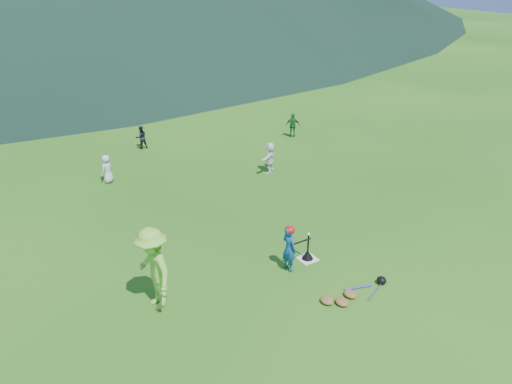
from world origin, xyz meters
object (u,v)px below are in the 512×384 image
fielder_b (141,137)px  batting_tee (308,255)px  fielder_c (293,125)px  equipment_pile (351,294)px  home_plate (307,259)px  batter_child (289,249)px  fielder_d (270,157)px  adult_coach (153,269)px  fielder_a (107,169)px

fielder_b → batting_tee: bearing=94.9°
fielder_c → equipment_pile: size_ratio=0.57×
home_plate → equipment_pile: (-0.10, -1.77, 0.06)m
batter_child → fielder_b: size_ratio=1.26×
fielder_d → adult_coach: bearing=1.6°
adult_coach → batting_tee: size_ratio=2.84×
adult_coach → fielder_b: (3.25, 9.78, -0.49)m
fielder_a → equipment_pile: fielder_a is taller
fielder_b → home_plate: bearing=94.9°
home_plate → fielder_a: size_ratio=0.46×
adult_coach → fielder_c: 12.05m
batter_child → fielder_c: bearing=-41.9°
equipment_pile → fielder_d: bearing=71.1°
batting_tee → equipment_pile: 1.77m
adult_coach → batting_tee: adult_coach is taller
adult_coach → equipment_pile: (3.87, -2.04, -0.90)m
home_plate → batting_tee: 0.12m
home_plate → adult_coach: bearing=176.0°
fielder_a → fielder_b: bearing=-161.7°
home_plate → batting_tee: size_ratio=0.66×
home_plate → fielder_d: 5.81m
batter_child → adult_coach: bearing=77.5°
batting_tee → fielder_b: bearing=94.1°
home_plate → batter_child: batter_child is taller
home_plate → batting_tee: bearing=0.0°
batting_tee → fielder_a: bearing=111.1°
fielder_c → fielder_d: bearing=80.7°
fielder_a → fielder_d: size_ratio=0.89×
batter_child → fielder_c: 10.05m
home_plate → fielder_a: fielder_a is taller
fielder_d → equipment_pile: (-2.42, -7.07, -0.49)m
fielder_a → fielder_b: fielder_a is taller
home_plate → fielder_b: fielder_b is taller
home_plate → batter_child: (-0.67, -0.11, 0.58)m
fielder_d → batting_tee: fielder_d is taller
adult_coach → fielder_a: 7.27m
fielder_a → batting_tee: 8.00m
batter_child → equipment_pile: size_ratio=0.66×
fielder_a → fielder_c: 8.16m
batting_tee → equipment_pile: (-0.10, -1.77, -0.06)m
adult_coach → batting_tee: 4.07m
home_plate → fielder_b: (-0.73, 10.05, 0.46)m
fielder_b → fielder_d: (3.04, -4.75, 0.08)m
adult_coach → fielder_c: size_ratio=1.88×
batter_child → fielder_c: (5.94, 8.11, -0.08)m
home_plate → equipment_pile: size_ratio=0.25×
home_plate → adult_coach: adult_coach is taller
fielder_c → batting_tee: 9.58m
home_plate → equipment_pile: bearing=-93.4°
equipment_pile → fielder_c: bearing=61.2°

